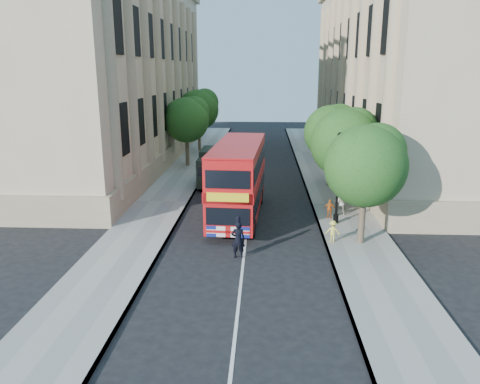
# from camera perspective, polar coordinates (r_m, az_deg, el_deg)

# --- Properties ---
(ground) EXTENTS (120.00, 120.00, 0.00)m
(ground) POSITION_cam_1_polar(r_m,az_deg,el_deg) (21.23, 0.34, -9.03)
(ground) COLOR black
(ground) RESTS_ON ground
(pavement_right) EXTENTS (3.50, 80.00, 0.12)m
(pavement_right) POSITION_cam_1_polar(r_m,az_deg,el_deg) (31.00, 11.87, -1.51)
(pavement_right) COLOR gray
(pavement_right) RESTS_ON ground
(pavement_left) EXTENTS (3.50, 80.00, 0.12)m
(pavement_left) POSITION_cam_1_polar(r_m,az_deg,el_deg) (31.32, -9.39, -1.22)
(pavement_left) COLOR gray
(pavement_left) RESTS_ON ground
(building_right) EXTENTS (12.00, 38.00, 18.00)m
(building_right) POSITION_cam_1_polar(r_m,az_deg,el_deg) (45.30, 20.17, 14.41)
(building_right) COLOR tan
(building_right) RESTS_ON ground
(building_left) EXTENTS (12.00, 38.00, 18.00)m
(building_left) POSITION_cam_1_polar(r_m,az_deg,el_deg) (45.83, -16.30, 14.70)
(building_left) COLOR tan
(building_left) RESTS_ON ground
(tree_right_near) EXTENTS (4.00, 4.00, 6.08)m
(tree_right_near) POSITION_cam_1_polar(r_m,az_deg,el_deg) (23.39, 15.18, 3.60)
(tree_right_near) COLOR #473828
(tree_right_near) RESTS_ON ground
(tree_right_mid) EXTENTS (4.20, 4.20, 6.37)m
(tree_right_mid) POSITION_cam_1_polar(r_m,az_deg,el_deg) (29.17, 12.79, 6.26)
(tree_right_mid) COLOR #473828
(tree_right_mid) RESTS_ON ground
(tree_right_far) EXTENTS (4.00, 4.00, 6.15)m
(tree_right_far) POSITION_cam_1_polar(r_m,az_deg,el_deg) (35.06, 11.15, 7.49)
(tree_right_far) COLOR #473828
(tree_right_far) RESTS_ON ground
(tree_left_far) EXTENTS (4.00, 4.00, 6.30)m
(tree_left_far) POSITION_cam_1_polar(r_m,az_deg,el_deg) (42.21, -6.48, 9.03)
(tree_left_far) COLOR #473828
(tree_left_far) RESTS_ON ground
(tree_left_back) EXTENTS (4.20, 4.20, 6.65)m
(tree_left_back) POSITION_cam_1_polar(r_m,az_deg,el_deg) (50.07, -5.01, 10.25)
(tree_left_back) COLOR #473828
(tree_left_back) RESTS_ON ground
(lamp_post) EXTENTS (0.32, 0.32, 5.16)m
(lamp_post) POSITION_cam_1_polar(r_m,az_deg,el_deg) (26.45, 11.83, 1.19)
(lamp_post) COLOR black
(lamp_post) RESTS_ON pavement_right
(double_decker_bus) EXTENTS (3.04, 9.56, 4.36)m
(double_decker_bus) POSITION_cam_1_polar(r_m,az_deg,el_deg) (27.31, -0.19, 1.71)
(double_decker_bus) COLOR #AF0C0D
(double_decker_bus) RESTS_ON ground
(box_van) EXTENTS (1.99, 4.77, 2.72)m
(box_van) POSITION_cam_1_polar(r_m,az_deg,el_deg) (35.35, -3.27, 2.90)
(box_van) COLOR black
(box_van) RESTS_ON ground
(police_constable) EXTENTS (0.67, 0.46, 1.77)m
(police_constable) POSITION_cam_1_polar(r_m,az_deg,el_deg) (21.83, -0.23, -5.84)
(police_constable) COLOR black
(police_constable) RESTS_ON ground
(woman_pedestrian) EXTENTS (0.76, 0.62, 1.48)m
(woman_pedestrian) POSITION_cam_1_polar(r_m,az_deg,el_deg) (28.57, 12.13, -1.24)
(woman_pedestrian) COLOR beige
(woman_pedestrian) RESTS_ON pavement_right
(child_a) EXTENTS (0.70, 0.38, 1.14)m
(child_a) POSITION_cam_1_polar(r_m,az_deg,el_deg) (27.72, 10.89, -2.03)
(child_a) COLOR #C66723
(child_a) RESTS_ON pavement_right
(child_b) EXTENTS (0.76, 0.51, 1.10)m
(child_b) POSITION_cam_1_polar(r_m,az_deg,el_deg) (24.05, 11.24, -4.70)
(child_b) COLOR #E2D34D
(child_b) RESTS_ON pavement_right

